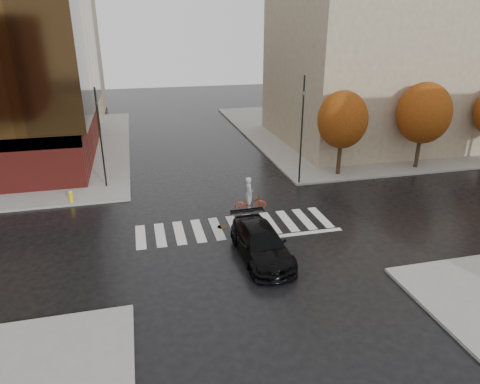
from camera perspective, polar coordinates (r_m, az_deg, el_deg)
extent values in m
plane|color=black|center=(25.11, -0.42, -5.13)|extent=(120.00, 120.00, 0.00)
cube|color=gray|center=(51.41, 17.33, 8.13)|extent=(30.00, 30.00, 0.15)
cube|color=silver|center=(25.54, -0.68, -4.63)|extent=(12.00, 3.00, 0.01)
cube|color=gray|center=(44.73, 16.73, 18.10)|extent=(16.00, 16.00, 18.00)
cube|color=gray|center=(59.77, -25.74, 18.63)|extent=(14.00, 12.00, 20.00)
cylinder|color=#312316|center=(34.33, 13.09, 4.60)|extent=(0.32, 0.32, 2.80)
ellipsoid|color=#A1400F|center=(33.61, 13.51, 9.36)|extent=(3.80, 3.80, 4.37)
cylinder|color=#312316|center=(37.95, 22.63, 5.11)|extent=(0.32, 0.32, 2.80)
ellipsoid|color=#A1400F|center=(37.27, 23.31, 9.64)|extent=(4.20, 4.20, 4.83)
imported|color=black|center=(22.04, 2.85, -6.85)|extent=(2.42, 5.66, 1.63)
imported|color=maroon|center=(27.41, 1.40, -1.49)|extent=(2.07, 0.80, 1.07)
imported|color=#93959B|center=(27.12, 1.21, -0.17)|extent=(0.56, 0.82, 2.17)
cylinder|color=black|center=(31.81, -18.08, 6.79)|extent=(0.12, 0.12, 7.12)
imported|color=black|center=(31.29, -18.64, 11.35)|extent=(0.22, 0.20, 0.89)
cylinder|color=black|center=(31.20, 8.22, 8.02)|extent=(0.12, 0.12, 7.81)
imported|color=black|center=(30.66, 8.51, 13.16)|extent=(0.16, 0.20, 0.98)
cylinder|color=yellow|center=(30.65, -21.59, -0.64)|extent=(0.25, 0.25, 0.63)
sphere|color=yellow|center=(30.54, -21.68, -0.09)|extent=(0.27, 0.27, 0.27)
cylinder|color=#463919|center=(25.52, -2.39, -4.66)|extent=(0.62, 0.62, 0.01)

